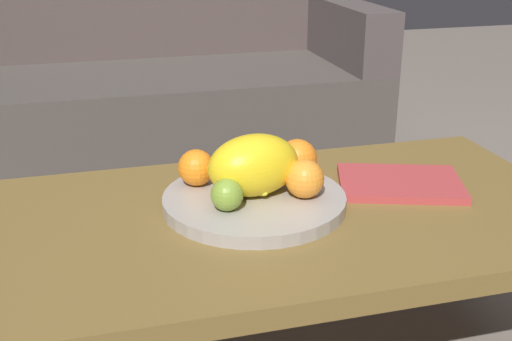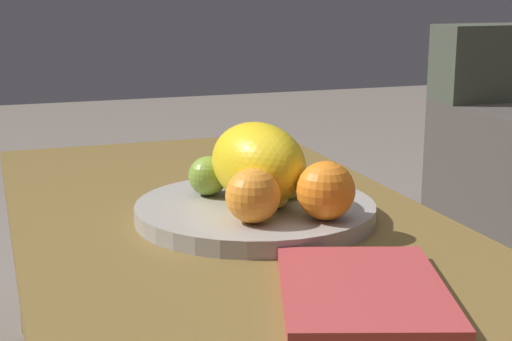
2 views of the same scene
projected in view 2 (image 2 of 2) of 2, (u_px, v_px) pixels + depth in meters
coffee_table at (233, 247)px, 1.15m from camera, size 1.26×0.62×0.39m
fruit_bowl at (256, 212)px, 1.15m from camera, size 0.35×0.35×0.03m
melon_large_front at (259, 164)px, 1.13m from camera, size 0.20×0.15×0.12m
orange_front at (282, 161)px, 1.25m from camera, size 0.07×0.07×0.07m
orange_left at (326, 191)px, 1.06m from camera, size 0.08×0.08×0.08m
orange_right at (250, 196)px, 1.04m from camera, size 0.07×0.07×0.07m
apple_front at (208, 176)px, 1.18m from camera, size 0.06×0.06×0.06m
banana_bunch at (276, 184)px, 1.15m from camera, size 0.16×0.15×0.06m
magazine at (363, 290)px, 0.86m from camera, size 0.29×0.25×0.02m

